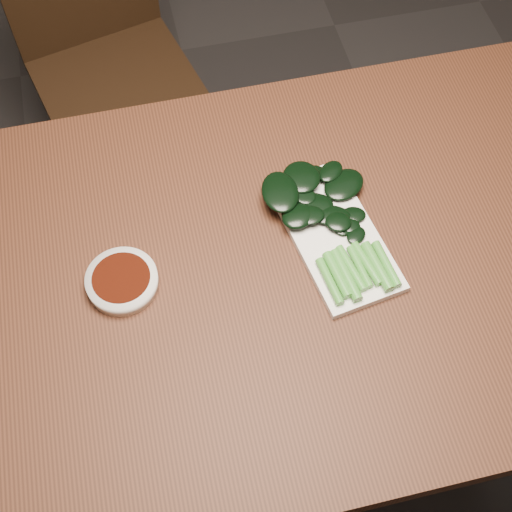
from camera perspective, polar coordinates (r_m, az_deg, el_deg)
name	(u,v)px	position (r m, az deg, el deg)	size (l,w,h in m)	color
ground	(272,411)	(1.86, 1.27, -12.29)	(6.00, 6.00, 0.00)	#292727
table	(279,285)	(1.24, 1.87, -2.30)	(1.40, 0.80, 0.75)	#432113
chair_far	(104,51)	(1.91, -12.09, 15.76)	(0.46, 0.46, 0.89)	black
sauce_bowl	(122,281)	(1.16, -10.66, -1.99)	(0.12, 0.12, 0.03)	white
serving_plate	(334,236)	(1.20, 6.28, 1.63)	(0.18, 0.30, 0.01)	white
gai_lan	(325,217)	(1.20, 5.58, 3.15)	(0.20, 0.28, 0.03)	#4A9C35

